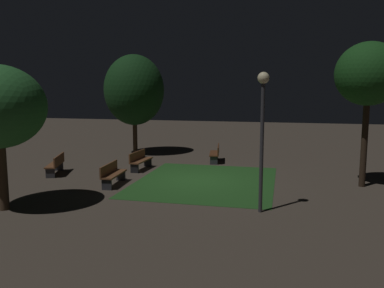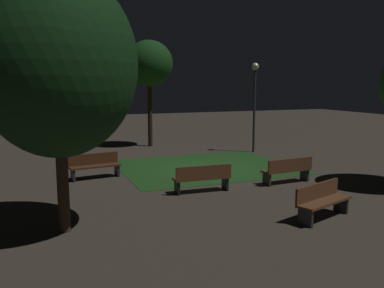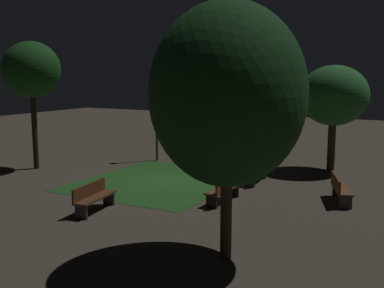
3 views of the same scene
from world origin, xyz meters
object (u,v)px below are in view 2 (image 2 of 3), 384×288
at_px(bench_front_left, 202,177).
at_px(bench_near_trees, 322,200).
at_px(tree_lawn_side, 57,64).
at_px(bench_front_right, 95,165).
at_px(lamp_post_plaza_west, 255,92).
at_px(bench_back_row, 288,170).
at_px(tree_left_canopy, 149,64).

bearing_deg(bench_front_left, bench_near_trees, -61.27).
relative_size(bench_near_trees, tree_lawn_side, 0.32).
bearing_deg(bench_front_right, lamp_post_plaza_west, 19.13).
relative_size(bench_near_trees, bench_front_right, 1.00).
height_order(bench_near_trees, bench_front_right, same).
xyz_separation_m(bench_front_right, tree_lawn_side, (-1.42, -5.10, 3.29)).
distance_m(bench_front_left, tree_lawn_side, 5.70).
bearing_deg(lamp_post_plaza_west, tree_lawn_side, -140.38).
height_order(bench_back_row, tree_lawn_side, tree_lawn_side).
distance_m(tree_left_canopy, lamp_post_plaza_west, 5.83).
bearing_deg(lamp_post_plaza_west, bench_back_row, -109.90).
xyz_separation_m(tree_lawn_side, lamp_post_plaza_west, (9.57, 7.92, -0.79)).
height_order(bench_front_left, lamp_post_plaza_west, lamp_post_plaza_west).
distance_m(bench_back_row, bench_front_right, 6.78).
distance_m(bench_near_trees, tree_left_canopy, 13.71).
bearing_deg(bench_back_row, bench_near_trees, -111.40).
xyz_separation_m(bench_back_row, tree_lawn_side, (-7.39, -1.89, 3.29)).
xyz_separation_m(bench_front_left, lamp_post_plaza_west, (5.32, 6.03, 2.50)).
xyz_separation_m(bench_front_left, bench_front_right, (-2.83, 3.20, 0.00)).
bearing_deg(bench_near_trees, bench_back_row, 68.60).
height_order(bench_back_row, lamp_post_plaza_west, lamp_post_plaza_west).
height_order(tree_lawn_side, lamp_post_plaza_west, tree_lawn_side).
height_order(bench_front_left, bench_near_trees, same).
bearing_deg(lamp_post_plaza_west, tree_left_canopy, 138.49).
bearing_deg(lamp_post_plaza_west, bench_near_trees, -110.44).
relative_size(bench_front_left, tree_left_canopy, 0.32).
bearing_deg(tree_lawn_side, bench_front_right, 74.46).
xyz_separation_m(bench_near_trees, tree_left_canopy, (-0.74, 13.12, 3.91)).
distance_m(bench_near_trees, bench_front_right, 8.03).
height_order(bench_front_left, bench_front_right, same).
xyz_separation_m(bench_front_right, lamp_post_plaza_west, (8.15, 2.83, 2.50)).
bearing_deg(bench_front_right, tree_lawn_side, -105.54).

